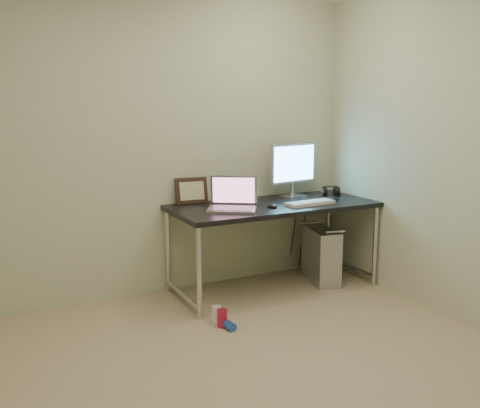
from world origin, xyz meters
name	(u,v)px	position (x,y,z in m)	size (l,w,h in m)	color
floor	(262,383)	(0.00, 0.00, 0.00)	(3.50, 3.50, 0.00)	tan
wall_back	(159,145)	(0.00, 1.75, 1.25)	(3.50, 0.02, 2.50)	beige
desk	(274,212)	(0.88, 1.37, 0.68)	(1.75, 0.77, 0.75)	black
tower_computer	(321,255)	(1.35, 1.33, 0.24)	(0.31, 0.50, 0.52)	#B8B9BE
cable_a	(294,230)	(1.30, 1.70, 0.40)	(0.01, 0.01, 0.70)	black
cable_b	(303,232)	(1.39, 1.68, 0.38)	(0.01, 0.01, 0.72)	black
can_red	(222,318)	(0.13, 0.82, 0.07)	(0.07, 0.07, 0.13)	red
can_white	(217,315)	(0.12, 0.90, 0.07)	(0.07, 0.07, 0.13)	white
can_blue	(229,325)	(0.15, 0.76, 0.03)	(0.06, 0.06, 0.11)	blue
laptop	(233,202)	(0.46, 1.31, 0.81)	(0.49, 0.46, 0.26)	#B8B7BE
monitor	(293,166)	(1.21, 1.58, 1.03)	(0.52, 0.19, 0.49)	#B8B7BE
keyboard	(310,203)	(1.13, 1.20, 0.76)	(0.44, 0.14, 0.03)	silver
mouse_right	(333,198)	(1.43, 1.27, 0.77)	(0.07, 0.11, 0.04)	black
mouse_left	(272,205)	(0.78, 1.23, 0.77)	(0.07, 0.11, 0.04)	black
headphones	(330,192)	(1.56, 1.49, 0.78)	(0.19, 0.11, 0.11)	black
picture_frame	(191,191)	(0.26, 1.70, 0.86)	(0.28, 0.03, 0.22)	black
webcam	(214,193)	(0.44, 1.63, 0.83)	(0.04, 0.04, 0.12)	silver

